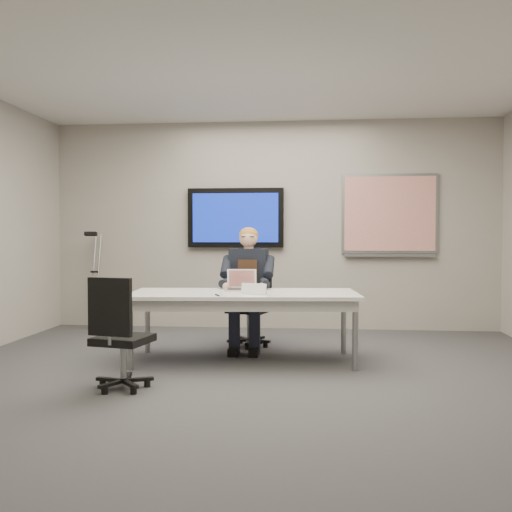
# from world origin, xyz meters

# --- Properties ---
(floor) EXTENTS (6.00, 6.00, 0.02)m
(floor) POSITION_xyz_m (0.00, 0.00, 0.00)
(floor) COLOR #3C3B3E
(floor) RESTS_ON ground
(ceiling) EXTENTS (6.00, 6.00, 0.02)m
(ceiling) POSITION_xyz_m (0.00, 0.00, 2.80)
(ceiling) COLOR silver
(ceiling) RESTS_ON wall_back
(wall_back) EXTENTS (6.00, 0.02, 2.80)m
(wall_back) POSITION_xyz_m (0.00, 3.00, 1.40)
(wall_back) COLOR #A09990
(wall_back) RESTS_ON ground
(wall_front) EXTENTS (6.00, 0.02, 2.80)m
(wall_front) POSITION_xyz_m (0.00, -3.00, 1.40)
(wall_front) COLOR #A09990
(wall_front) RESTS_ON ground
(conference_table) EXTENTS (2.32, 1.11, 0.69)m
(conference_table) POSITION_xyz_m (-0.15, 0.92, 0.61)
(conference_table) COLOR white
(conference_table) RESTS_ON ground
(tv_display) EXTENTS (1.30, 0.09, 0.80)m
(tv_display) POSITION_xyz_m (-0.50, 2.95, 1.50)
(tv_display) COLOR black
(tv_display) RESTS_ON wall_back
(whiteboard) EXTENTS (1.25, 0.08, 1.10)m
(whiteboard) POSITION_xyz_m (1.55, 2.97, 1.53)
(whiteboard) COLOR gray
(whiteboard) RESTS_ON wall_back
(office_chair_far) EXTENTS (0.57, 0.57, 0.96)m
(office_chair_far) POSITION_xyz_m (-0.17, 1.74, 0.30)
(office_chair_far) COLOR black
(office_chair_far) RESTS_ON ground
(office_chair_near) EXTENTS (0.52, 0.52, 0.93)m
(office_chair_near) POSITION_xyz_m (-1.02, -0.24, 0.29)
(office_chair_near) COLOR black
(office_chair_near) RESTS_ON ground
(seated_person) EXTENTS (0.44, 0.75, 1.35)m
(seated_person) POSITION_xyz_m (-0.18, 1.50, 0.55)
(seated_person) COLOR #1B1E2E
(seated_person) RESTS_ON office_chair_far
(crutch) EXTENTS (0.34, 0.66, 1.39)m
(crutch) POSITION_xyz_m (-2.41, 2.78, 0.67)
(crutch) COLOR #999CA0
(crutch) RESTS_ON ground
(laptop) EXTENTS (0.32, 0.30, 0.22)m
(laptop) POSITION_xyz_m (-0.20, 1.13, 0.75)
(laptop) COLOR silver
(laptop) RESTS_ON conference_table
(name_tent) EXTENTS (0.27, 0.16, 0.10)m
(name_tent) POSITION_xyz_m (-0.03, 0.75, 0.75)
(name_tent) COLOR white
(name_tent) RESTS_ON conference_table
(pen) EXTENTS (0.07, 0.14, 0.01)m
(pen) POSITION_xyz_m (-0.36, 0.57, 0.70)
(pen) COLOR black
(pen) RESTS_ON conference_table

